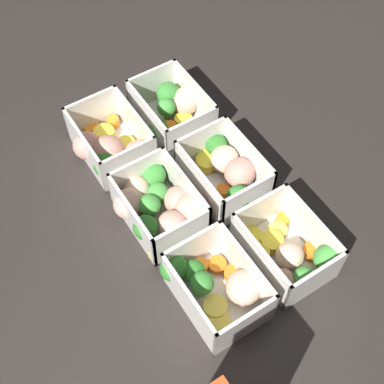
% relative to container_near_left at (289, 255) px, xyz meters
% --- Properties ---
extents(ground_plane, '(4.00, 4.00, 0.00)m').
position_rel_container_near_left_xyz_m(ground_plane, '(0.17, 0.06, -0.03)').
color(ground_plane, '#282321').
extents(container_near_left, '(0.14, 0.11, 0.07)m').
position_rel_container_near_left_xyz_m(container_near_left, '(0.00, 0.00, 0.00)').
color(container_near_left, silver).
rests_on(container_near_left, ground_plane).
extents(container_near_center, '(0.14, 0.11, 0.07)m').
position_rel_container_near_left_xyz_m(container_near_center, '(0.17, -0.01, 0.00)').
color(container_near_center, silver).
rests_on(container_near_center, ground_plane).
extents(container_near_right, '(0.14, 0.12, 0.07)m').
position_rel_container_near_left_xyz_m(container_near_right, '(0.32, -0.01, 0.00)').
color(container_near_right, silver).
rests_on(container_near_right, ground_plane).
extents(container_far_left, '(0.14, 0.12, 0.07)m').
position_rel_container_near_left_xyz_m(container_far_left, '(0.02, 0.12, 0.00)').
color(container_far_left, silver).
rests_on(container_far_left, ground_plane).
extents(container_far_center, '(0.15, 0.13, 0.07)m').
position_rel_container_near_left_xyz_m(container_far_center, '(0.17, 0.11, 0.00)').
color(container_far_center, silver).
rests_on(container_far_center, ground_plane).
extents(container_far_right, '(0.15, 0.12, 0.07)m').
position_rel_container_near_left_xyz_m(container_far_right, '(0.31, 0.12, 0.00)').
color(container_far_right, silver).
rests_on(container_far_right, ground_plane).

